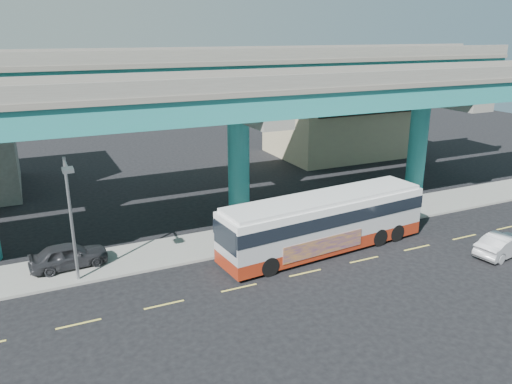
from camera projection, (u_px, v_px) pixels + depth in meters
name	position (u px, v px, depth m)	size (l,w,h in m)	color
ground	(302.00, 271.00, 27.93)	(120.00, 120.00, 0.00)	black
sidewalk	(260.00, 235.00, 32.65)	(70.00, 4.00, 0.15)	gray
lane_markings	(305.00, 273.00, 27.67)	(58.00, 0.12, 0.01)	#D8C64C
viaduct	(237.00, 89.00, 32.99)	(52.00, 12.40, 11.70)	teal
building_beige	(341.00, 122.00, 53.93)	(14.00, 10.23, 7.00)	tan
transit_bus	(325.00, 220.00, 30.11)	(13.70, 4.12, 3.47)	maroon
sedan	(503.00, 245.00, 29.69)	(4.33, 2.13, 1.36)	#B8B8BE
parked_car	(69.00, 255.00, 27.84)	(4.30, 1.98, 1.43)	#2C2D31
street_lamp	(70.00, 204.00, 24.88)	(0.50, 2.25, 6.73)	gray
stop_sign	(409.00, 194.00, 35.49)	(0.62, 0.34, 2.26)	gray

